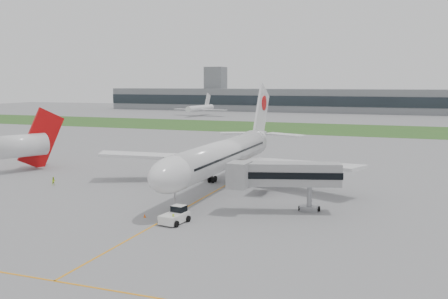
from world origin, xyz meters
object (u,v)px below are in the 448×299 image
(pushback_tug, at_px, (176,215))
(ground_crew_near, at_px, (173,220))
(neighbor_aircraft, at_px, (24,145))
(jet_bridge, at_px, (281,175))
(airliner, at_px, (225,154))

(pushback_tug, height_order, ground_crew_near, pushback_tug)
(ground_crew_near, height_order, neighbor_aircraft, neighbor_aircraft)
(neighbor_aircraft, bearing_deg, jet_bridge, 10.98)
(airliner, relative_size, pushback_tug, 12.32)
(pushback_tug, distance_m, neighbor_aircraft, 51.64)
(airliner, distance_m, jet_bridge, 19.31)
(jet_bridge, height_order, neighbor_aircraft, neighbor_aircraft)
(pushback_tug, bearing_deg, jet_bridge, 49.05)
(pushback_tug, xyz_separation_m, neighbor_aircraft, (-45.55, 23.93, 4.35))
(jet_bridge, height_order, ground_crew_near, jet_bridge)
(jet_bridge, relative_size, ground_crew_near, 9.16)
(pushback_tug, distance_m, ground_crew_near, 1.70)
(airliner, height_order, neighbor_aircraft, airliner)
(airliner, distance_m, pushback_tug, 24.39)
(airliner, relative_size, ground_crew_near, 33.11)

